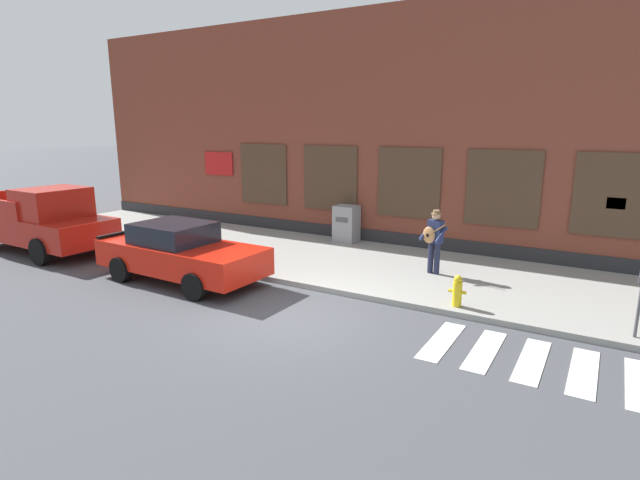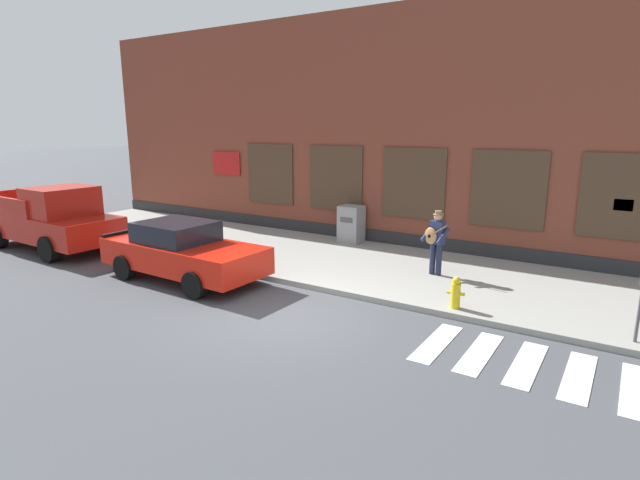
# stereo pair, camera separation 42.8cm
# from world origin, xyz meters

# --- Properties ---
(ground_plane) EXTENTS (160.00, 160.00, 0.00)m
(ground_plane) POSITION_xyz_m (0.00, 0.00, 0.00)
(ground_plane) COLOR #424449
(sidewalk) EXTENTS (28.00, 5.08, 0.14)m
(sidewalk) POSITION_xyz_m (0.00, 4.24, 0.07)
(sidewalk) COLOR gray
(sidewalk) RESTS_ON ground
(building_backdrop) EXTENTS (28.00, 4.06, 7.61)m
(building_backdrop) POSITION_xyz_m (-0.00, 8.77, 3.80)
(building_backdrop) COLOR brown
(building_backdrop) RESTS_ON ground
(crosswalk) EXTENTS (5.20, 1.90, 0.01)m
(crosswalk) POSITION_xyz_m (5.55, 0.40, 0.01)
(crosswalk) COLOR silver
(crosswalk) RESTS_ON ground
(red_car) EXTENTS (4.64, 2.07, 1.53)m
(red_car) POSITION_xyz_m (-3.87, 0.62, 0.77)
(red_car) COLOR red
(red_car) RESTS_ON ground
(red_truck) EXTENTS (5.45, 2.27, 2.10)m
(red_truck) POSITION_xyz_m (-9.87, 0.63, 1.06)
(red_truck) COLOR #AD1E14
(red_truck) RESTS_ON ground
(busker) EXTENTS (0.72, 0.63, 1.70)m
(busker) POSITION_xyz_m (1.72, 4.17, 1.10)
(busker) COLOR #1E233D
(busker) RESTS_ON sidewalk
(utility_box) EXTENTS (0.75, 0.68, 1.23)m
(utility_box) POSITION_xyz_m (-1.99, 6.33, 0.75)
(utility_box) COLOR gray
(utility_box) RESTS_ON sidewalk
(fire_hydrant) EXTENTS (0.38, 0.20, 0.70)m
(fire_hydrant) POSITION_xyz_m (2.96, 2.05, 0.48)
(fire_hydrant) COLOR gold
(fire_hydrant) RESTS_ON sidewalk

